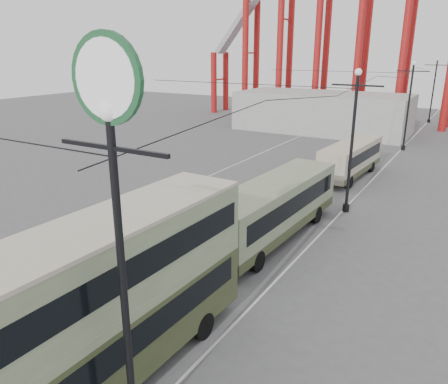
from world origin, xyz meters
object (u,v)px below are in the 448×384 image
Objects in this scene: lamp_post_near at (113,167)px; double_decker_bus at (118,290)px; single_decker_cream at (351,158)px; pedestrian at (135,253)px; single_decker_green at (274,207)px.

lamp_post_near is 1.03× the size of double_decker_bus.
single_decker_cream is (-2.12, 29.52, -6.20)m from lamp_post_near.
pedestrian is at bearing -97.31° from single_decker_cream.
pedestrian is (-4.08, -7.13, -0.89)m from single_decker_green.
single_decker_green is 15.02m from single_decker_cream.
lamp_post_near is at bearing -82.02° from single_decker_cream.
single_decker_cream is 22.58m from pedestrian.
pedestrian is (-4.38, -22.15, -0.65)m from single_decker_cream.
single_decker_cream is 4.76× the size of pedestrian.
double_decker_bus reaches higher than single_decker_green.
lamp_post_near reaches higher than double_decker_bus.
single_decker_green is 5.96× the size of pedestrian.
lamp_post_near is 5.45m from double_decker_bus.
single_decker_green is at bearing -122.30° from pedestrian.
lamp_post_near is at bearing -77.78° from single_decker_green.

